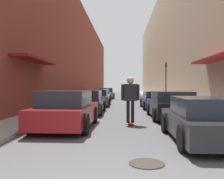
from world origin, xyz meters
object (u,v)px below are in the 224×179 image
at_px(parked_car_left_3, 101,95).
at_px(manhole_cover, 147,163).
at_px(parked_car_right_0, 204,120).
at_px(parked_car_left_2, 96,98).
at_px(parked_car_right_2, 157,100).
at_px(parked_car_left_0, 66,110).
at_px(traffic_light, 166,77).
at_px(parked_car_left_4, 106,93).
at_px(skateboarder, 130,95).
at_px(parked_car_right_1, 171,105).
at_px(parked_car_left_1, 85,102).

height_order(parked_car_left_3, manhole_cover, parked_car_left_3).
distance_m(parked_car_right_0, manhole_cover, 2.76).
distance_m(parked_car_left_2, parked_car_left_3, 5.82).
height_order(parked_car_left_2, parked_car_right_2, parked_car_left_2).
bearing_deg(parked_car_left_0, parked_car_left_3, 90.71).
distance_m(parked_car_left_0, manhole_cover, 4.75).
height_order(manhole_cover, traffic_light, traffic_light).
height_order(parked_car_left_3, parked_car_left_4, parked_car_left_4).
height_order(parked_car_left_3, parked_car_right_2, parked_car_left_3).
relative_size(parked_car_left_3, parked_car_right_0, 1.11).
bearing_deg(parked_car_left_2, parked_car_right_0, -70.75).
bearing_deg(skateboarder, parked_car_right_0, -56.43).
distance_m(manhole_cover, traffic_light, 18.72).
bearing_deg(parked_car_right_1, parked_car_left_2, 120.35).
distance_m(parked_car_left_2, parked_car_left_4, 11.10).
height_order(parked_car_right_1, skateboarder, skateboarder).
xyz_separation_m(parked_car_right_0, skateboarder, (-1.93, 2.91, 0.58)).
bearing_deg(parked_car_left_2, parked_car_left_0, -89.83).
height_order(parked_car_left_3, traffic_light, traffic_light).
relative_size(parked_car_right_1, parked_car_right_2, 0.93).
bearing_deg(skateboarder, parked_car_right_2, 74.38).
xyz_separation_m(parked_car_left_2, skateboarder, (2.37, -9.40, 0.55)).
xyz_separation_m(parked_car_left_4, parked_car_right_0, (4.31, -23.41, -0.03)).
bearing_deg(parked_car_left_4, traffic_light, -50.05).
relative_size(parked_car_left_0, parked_car_right_0, 1.00).
bearing_deg(parked_car_left_1, skateboarder, -59.02).
xyz_separation_m(parked_car_right_1, parked_car_right_2, (0.03, 5.21, -0.05)).
distance_m(parked_car_left_1, manhole_cover, 9.34).
height_order(parked_car_right_2, skateboarder, skateboarder).
height_order(parked_car_left_0, traffic_light, traffic_light).
relative_size(parked_car_left_1, parked_car_left_3, 0.94).
xyz_separation_m(parked_car_left_0, traffic_light, (5.99, 14.27, 1.66)).
bearing_deg(traffic_light, parked_car_left_4, 129.95).
distance_m(parked_car_left_1, parked_car_left_3, 11.22).
bearing_deg(parked_car_left_4, parked_car_left_3, -91.64).
bearing_deg(parked_car_left_2, parked_car_left_4, 90.09).
bearing_deg(parked_car_right_0, parked_car_right_1, 89.46).
xyz_separation_m(parked_car_right_2, skateboarder, (-2.01, -7.19, 0.60)).
distance_m(parked_car_left_4, parked_car_right_0, 23.80).
height_order(parked_car_left_0, parked_car_left_4, parked_car_left_0).
relative_size(parked_car_right_0, parked_car_right_1, 0.98).
relative_size(parked_car_left_0, parked_car_left_4, 0.91).
relative_size(parked_car_right_2, skateboarder, 2.34).
height_order(parked_car_right_2, manhole_cover, parked_car_right_2).
bearing_deg(parked_car_left_1, parked_car_left_0, -89.26).
xyz_separation_m(parked_car_left_0, parked_car_left_2, (-0.03, 10.38, -0.04)).
xyz_separation_m(parked_car_left_0, parked_car_left_4, (-0.05, 21.48, -0.03)).
relative_size(parked_car_left_0, parked_car_left_1, 0.95).
bearing_deg(parked_car_left_4, parked_car_left_1, -90.05).
xyz_separation_m(parked_car_left_4, parked_car_right_1, (4.36, -18.52, -0.01)).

